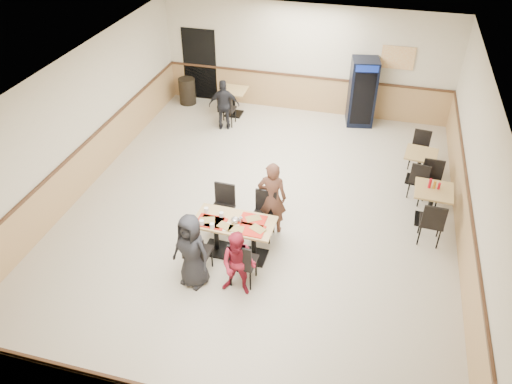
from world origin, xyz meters
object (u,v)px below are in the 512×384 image
(back_table, at_px, (234,98))
(trash_bin, at_px, (187,91))
(main_table, at_px, (235,232))
(side_table_near, at_px, (431,200))
(pepsi_cooler, at_px, (362,92))
(diner_woman_left, at_px, (192,251))
(side_table_far, at_px, (419,163))
(diner_woman_right, at_px, (239,264))
(diner_man_opposite, at_px, (272,198))
(lone_diner, at_px, (224,105))

(back_table, height_order, trash_bin, trash_bin)
(main_table, height_order, trash_bin, main_table)
(main_table, distance_m, side_table_near, 4.05)
(pepsi_cooler, distance_m, trash_bin, 5.03)
(diner_woman_left, xyz_separation_m, trash_bin, (-2.75, 6.78, -0.35))
(side_table_near, xyz_separation_m, side_table_far, (-0.23, 1.46, -0.04))
(diner_woman_right, bearing_deg, trash_bin, 119.48)
(diner_man_opposite, bearing_deg, pepsi_cooler, -108.09)
(side_table_far, bearing_deg, lone_diner, 165.80)
(diner_woman_right, distance_m, pepsi_cooler, 7.00)
(main_table, relative_size, back_table, 1.98)
(diner_woman_right, xyz_separation_m, back_table, (-2.06, 6.45, -0.14))
(main_table, relative_size, trash_bin, 1.96)
(diner_woman_right, xyz_separation_m, lone_diner, (-2.06, 5.60, 0.05))
(diner_man_opposite, relative_size, lone_diner, 1.14)
(pepsi_cooler, xyz_separation_m, trash_bin, (-5.00, -0.04, -0.53))
(pepsi_cooler, height_order, trash_bin, pepsi_cooler)
(main_table, height_order, pepsi_cooler, pepsi_cooler)
(main_table, relative_size, diner_man_opposite, 0.95)
(diner_man_opposite, xyz_separation_m, side_table_near, (3.05, 1.08, -0.26))
(main_table, xyz_separation_m, side_table_far, (3.32, 3.42, -0.04))
(side_table_far, bearing_deg, trash_bin, 159.32)
(main_table, distance_m, diner_man_opposite, 1.05)
(lone_diner, distance_m, side_table_far, 5.19)
(lone_diner, bearing_deg, pepsi_cooler, -175.02)
(main_table, relative_size, pepsi_cooler, 0.82)
(lone_diner, relative_size, trash_bin, 1.81)
(main_table, height_order, diner_woman_left, diner_woman_left)
(back_table, height_order, pepsi_cooler, pepsi_cooler)
(side_table_near, height_order, pepsi_cooler, pepsi_cooler)
(back_table, bearing_deg, diner_woman_left, -79.32)
(pepsi_cooler, bearing_deg, side_table_near, -76.08)
(diner_man_opposite, xyz_separation_m, lone_diner, (-2.21, 3.81, -0.10))
(side_table_near, xyz_separation_m, pepsi_cooler, (-1.78, 3.98, 0.38))
(side_table_near, distance_m, trash_bin, 7.85)
(diner_woman_left, xyz_separation_m, pepsi_cooler, (2.26, 6.83, 0.18))
(diner_man_opposite, bearing_deg, lone_diner, -64.00)
(side_table_near, bearing_deg, main_table, -151.04)
(diner_woman_left, distance_m, side_table_near, 4.94)
(diner_woman_left, relative_size, trash_bin, 1.92)
(side_table_far, height_order, pepsi_cooler, pepsi_cooler)
(main_table, distance_m, side_table_far, 4.77)
(diner_man_opposite, relative_size, trash_bin, 2.06)
(lone_diner, height_order, side_table_far, lone_diner)
(main_table, xyz_separation_m, trash_bin, (-3.24, 5.90, -0.14))
(diner_woman_right, bearing_deg, diner_woman_left, -179.74)
(trash_bin, bearing_deg, pepsi_cooler, 0.49)
(main_table, distance_m, lone_diner, 5.00)
(lone_diner, relative_size, side_table_near, 1.74)
(diner_man_opposite, bearing_deg, diner_woman_right, 81.18)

